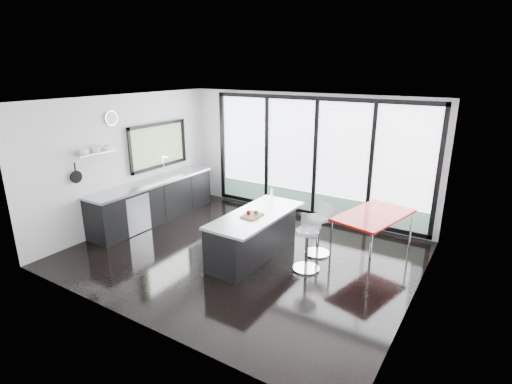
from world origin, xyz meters
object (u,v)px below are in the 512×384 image
Objects in this scene: island at (253,234)px; red_table at (372,235)px; bar_stool_far at (318,235)px; bar_stool_near at (307,250)px.

island is 2.16m from red_table.
red_table is (0.86, 0.44, 0.04)m from bar_stool_far.
bar_stool_near is at bearing 3.05° from island.
bar_stool_far is (-0.08, 0.66, 0.00)m from bar_stool_near.
island is 2.79× the size of bar_stool_far.
bar_stool_near is 1.35m from red_table.
island is at bearing -147.62° from red_table.
island is 1.35× the size of red_table.
red_table reaches higher than bar_stool_near.
red_table is at bearing 32.38° from island.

